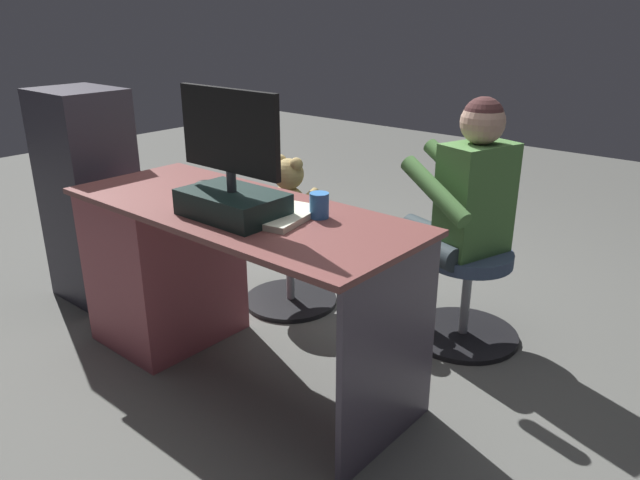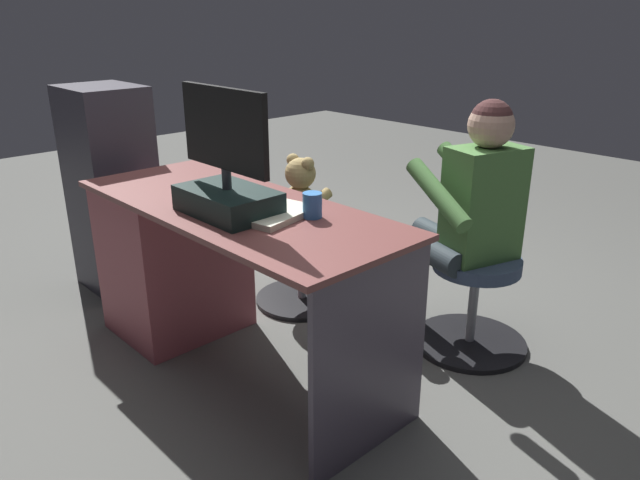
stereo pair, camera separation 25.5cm
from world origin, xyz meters
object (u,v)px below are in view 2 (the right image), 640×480
object	(u,v)px
tv_remote	(221,195)
teddy_bear	(302,193)
keyboard	(250,197)
office_chair_teddy	(301,259)
monitor	(227,181)
person	(463,206)
computer_mouse	(210,181)
cup	(312,205)
visitor_chair	(474,298)
desk	(186,257)

from	to	relation	value
tv_remote	teddy_bear	size ratio (longest dim) A/B	0.42
keyboard	office_chair_teddy	xyz separation A→B (m)	(0.28, -0.53, -0.52)
monitor	teddy_bear	world-z (taller)	monitor
teddy_bear	keyboard	bearing A→B (deg)	117.62
teddy_bear	person	size ratio (longest dim) A/B	0.31
keyboard	computer_mouse	bearing A→B (deg)	-0.23
office_chair_teddy	teddy_bear	distance (m)	0.36
monitor	computer_mouse	size ratio (longest dim) A/B	5.09
cup	visitor_chair	size ratio (longest dim) A/B	0.18
office_chair_teddy	person	xyz separation A→B (m)	(-0.81, -0.24, 0.43)
monitor	office_chair_teddy	size ratio (longest dim) A/B	0.99
desk	monitor	bearing A→B (deg)	170.18
visitor_chair	keyboard	bearing A→B (deg)	52.96
cup	visitor_chair	distance (m)	0.99
monitor	tv_remote	size ratio (longest dim) A/B	3.26
office_chair_teddy	desk	bearing A→B (deg)	79.13
tv_remote	office_chair_teddy	bearing A→B (deg)	-44.75
office_chair_teddy	computer_mouse	bearing A→B (deg)	88.99
keyboard	cup	world-z (taller)	cup
teddy_bear	person	distance (m)	0.84
cup	visitor_chair	xyz separation A→B (m)	(-0.25, -0.77, -0.56)
keyboard	office_chair_teddy	world-z (taller)	keyboard
teddy_bear	tv_remote	bearing A→B (deg)	106.50
computer_mouse	person	xyz separation A→B (m)	(-0.81, -0.77, -0.10)
keyboard	person	size ratio (longest dim) A/B	0.37
tv_remote	office_chair_teddy	xyz separation A→B (m)	(0.18, -0.60, -0.52)
keyboard	cup	size ratio (longest dim) A/B	4.40
cup	visitor_chair	bearing A→B (deg)	-108.18
monitor	teddy_bear	xyz separation A→B (m)	(0.38, -0.72, -0.28)
monitor	cup	bearing A→B (deg)	-141.50
office_chair_teddy	teddy_bear	bearing A→B (deg)	-90.00
monitor	tv_remote	xyz separation A→B (m)	(0.20, -0.10, -0.12)
desk	tv_remote	world-z (taller)	tv_remote
monitor	person	world-z (taller)	monitor
teddy_bear	monitor	bearing A→B (deg)	117.86
cup	tv_remote	bearing A→B (deg)	12.39
monitor	cup	xyz separation A→B (m)	(-0.25, -0.20, -0.08)
person	tv_remote	bearing A→B (deg)	53.64
monitor	visitor_chair	bearing A→B (deg)	-117.51
visitor_chair	desk	bearing A→B (deg)	41.45
tv_remote	office_chair_teddy	size ratio (longest dim) A/B	0.30
keyboard	visitor_chair	distance (m)	1.13
person	desk	bearing A→B (deg)	43.05
visitor_chair	person	distance (m)	0.44
cup	visitor_chair	world-z (taller)	cup
desk	office_chair_teddy	bearing A→B (deg)	-100.87
computer_mouse	cup	bearing A→B (deg)	-177.73
monitor	person	size ratio (longest dim) A/B	0.43
keyboard	person	xyz separation A→B (m)	(-0.52, -0.77, -0.09)
keyboard	cup	bearing A→B (deg)	-175.65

